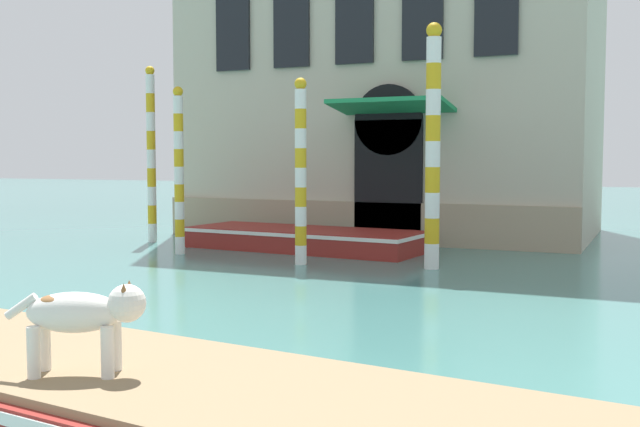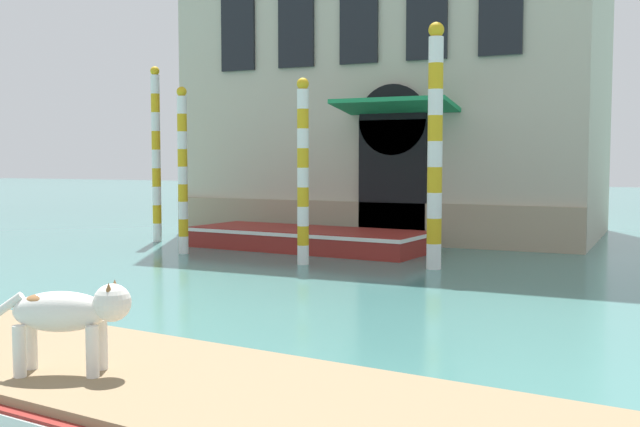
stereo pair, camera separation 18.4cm
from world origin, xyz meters
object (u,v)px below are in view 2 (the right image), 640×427
object	(u,v)px
mooring_pole_0	(435,146)
mooring_pole_3	(183,170)
boat_moored_near_palazzo	(308,239)
dog_on_deck	(70,313)
boat_foreground	(105,400)
mooring_pole_2	(156,154)
mooring_pole_1	(303,171)

from	to	relation	value
mooring_pole_0	mooring_pole_3	xyz separation A→B (m)	(-5.58, -0.12, -0.48)
boat_moored_near_palazzo	mooring_pole_3	xyz separation A→B (m)	(-2.12, -1.81, 1.57)
boat_moored_near_palazzo	mooring_pole_0	size ratio (longest dim) A/B	1.23
dog_on_deck	boat_moored_near_palazzo	xyz separation A→B (m)	(-3.79, 11.34, -0.75)
boat_moored_near_palazzo	mooring_pole_3	size ratio (longest dim) A/B	1.55
boat_foreground	mooring_pole_0	xyz separation A→B (m)	(-0.34, 9.34, 1.98)
boat_moored_near_palazzo	dog_on_deck	bearing A→B (deg)	-66.70
mooring_pole_0	mooring_pole_2	distance (m)	7.74
dog_on_deck	boat_moored_near_palazzo	world-z (taller)	dog_on_deck
mooring_pole_0	mooring_pole_1	bearing A→B (deg)	-168.63
boat_moored_near_palazzo	mooring_pole_1	world-z (taller)	mooring_pole_1
mooring_pole_1	mooring_pole_3	distance (m)	3.12
boat_foreground	boat_moored_near_palazzo	distance (m)	11.67
mooring_pole_1	mooring_pole_3	world-z (taller)	mooring_pole_1
mooring_pole_2	dog_on_deck	bearing A→B (deg)	-54.80
boat_foreground	mooring_pole_1	distance (m)	9.40
mooring_pole_1	boat_moored_near_palazzo	bearing A→B (deg)	114.02
dog_on_deck	mooring_pole_1	distance (m)	9.61
mooring_pole_1	mooring_pole_2	distance (m)	5.51
mooring_pole_0	mooring_pole_3	bearing A→B (deg)	-178.82
mooring_pole_0	mooring_pole_3	size ratio (longest dim) A/B	1.26
boat_foreground	mooring_pole_2	size ratio (longest dim) A/B	1.98
mooring_pole_0	mooring_pole_2	size ratio (longest dim) A/B	1.05
boat_foreground	dog_on_deck	bearing A→B (deg)	-85.83
dog_on_deck	mooring_pole_3	xyz separation A→B (m)	(-5.92, 9.53, 0.81)
boat_foreground	mooring_pole_1	world-z (taller)	mooring_pole_1
dog_on_deck	mooring_pole_2	size ratio (longest dim) A/B	0.21
boat_moored_near_palazzo	mooring_pole_2	size ratio (longest dim) A/B	1.29
boat_moored_near_palazzo	mooring_pole_2	xyz separation A→B (m)	(-4.12, -0.12, 1.93)
mooring_pole_3	boat_moored_near_palazzo	bearing A→B (deg)	40.38
boat_foreground	dog_on_deck	world-z (taller)	dog_on_deck
boat_moored_near_palazzo	mooring_pole_3	bearing A→B (deg)	-134.81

